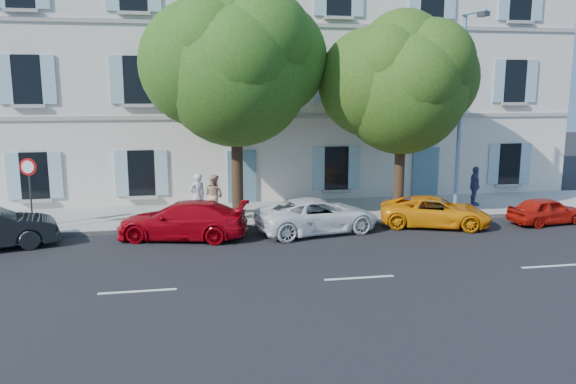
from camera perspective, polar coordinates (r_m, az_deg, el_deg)
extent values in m
plane|color=black|center=(19.62, 3.74, -4.97)|extent=(90.00, 90.00, 0.00)
cube|color=#A09E96|center=(23.82, 1.15, -2.03)|extent=(36.00, 4.50, 0.15)
cube|color=#9E998E|center=(21.75, 2.29, -3.22)|extent=(36.00, 0.16, 0.16)
cube|color=beige|center=(28.95, -1.11, 11.95)|extent=(28.00, 7.00, 12.00)
imported|color=#A2040F|center=(20.08, -10.69, -2.83)|extent=(4.88, 2.92, 1.33)
imported|color=white|center=(20.63, 2.99, -2.38)|extent=(4.92, 3.00, 1.27)
imported|color=orange|center=(22.24, 14.73, -1.94)|extent=(4.55, 3.19, 1.15)
imported|color=#B4150B|center=(24.14, 24.80, -1.73)|extent=(3.25, 1.68, 1.06)
cylinder|color=#3A2819|center=(22.05, -5.17, 1.83)|extent=(0.45, 0.45, 3.56)
ellipsoid|color=#37691B|center=(21.82, -5.34, 12.05)|extent=(5.69, 5.69, 6.26)
cylinder|color=#3A2819|center=(23.15, 11.22, 1.54)|extent=(0.41, 0.41, 3.13)
ellipsoid|color=#3E681A|center=(22.90, 11.53, 10.14)|extent=(5.08, 5.08, 5.59)
cylinder|color=#383A3D|center=(21.98, -24.65, -0.83)|extent=(0.06, 0.06, 2.25)
cylinder|color=red|center=(21.77, -24.90, 2.33)|extent=(0.61, 0.19, 0.61)
cylinder|color=#7293BF|center=(23.95, 17.06, 7.34)|extent=(0.16, 0.16, 7.93)
cylinder|color=#7293BF|center=(23.49, 18.39, 16.92)|extent=(0.35, 1.38, 0.10)
cube|color=#383A3D|center=(22.87, 19.23, 16.70)|extent=(0.32, 0.48, 0.18)
imported|color=silver|center=(22.47, -9.17, -0.39)|extent=(0.77, 0.67, 1.79)
imported|color=#D4A487|center=(22.69, -7.53, -0.35)|extent=(1.05, 1.03, 1.71)
imported|color=#474A82|center=(26.01, 18.46, 0.59)|extent=(0.59, 1.07, 1.73)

